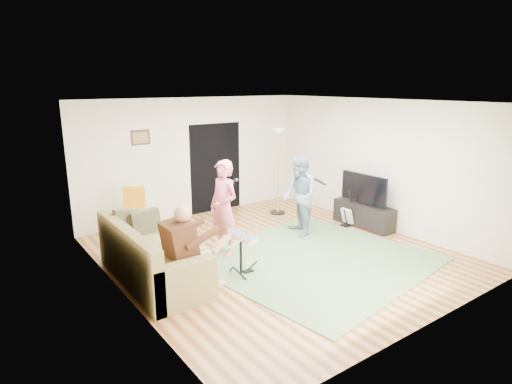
% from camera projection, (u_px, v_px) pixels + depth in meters
% --- Properties ---
extents(floor, '(6.00, 6.00, 0.00)m').
position_uv_depth(floor, '(275.00, 253.00, 7.77)').
color(floor, brown).
rests_on(floor, ground).
extents(walls, '(5.50, 6.00, 2.70)m').
position_uv_depth(walls, '(276.00, 181.00, 7.43)').
color(walls, beige).
rests_on(walls, floor).
extents(ceiling, '(6.00, 6.00, 0.00)m').
position_uv_depth(ceiling, '(277.00, 102.00, 7.10)').
color(ceiling, white).
rests_on(ceiling, walls).
extents(window_blinds, '(0.00, 2.05, 2.05)m').
position_uv_depth(window_blinds, '(114.00, 190.00, 5.98)').
color(window_blinds, brown).
rests_on(window_blinds, walls).
extents(doorway, '(2.10, 0.00, 2.10)m').
position_uv_depth(doorway, '(216.00, 168.00, 10.17)').
color(doorway, black).
rests_on(doorway, walls).
extents(picture_frame, '(0.42, 0.03, 0.32)m').
position_uv_depth(picture_frame, '(140.00, 137.00, 8.94)').
color(picture_frame, '#3F2314').
rests_on(picture_frame, walls).
extents(area_rug, '(4.04, 3.88, 0.02)m').
position_uv_depth(area_rug, '(315.00, 259.00, 7.48)').
color(area_rug, '#4F7446').
rests_on(area_rug, floor).
extents(sofa, '(0.95, 2.32, 0.94)m').
position_uv_depth(sofa, '(147.00, 263.00, 6.59)').
color(sofa, olive).
rests_on(sofa, floor).
extents(drummer, '(0.86, 0.48, 1.32)m').
position_uv_depth(drummer, '(191.00, 258.00, 6.27)').
color(drummer, '#4B2815').
rests_on(drummer, sofa).
extents(drum_kit, '(0.38, 0.69, 0.71)m').
position_uv_depth(drum_kit, '(241.00, 257.00, 6.82)').
color(drum_kit, black).
rests_on(drum_kit, floor).
extents(singer, '(0.50, 0.68, 1.72)m').
position_uv_depth(singer, '(224.00, 208.00, 7.56)').
color(singer, '#E16179').
rests_on(singer, floor).
extents(microphone, '(0.06, 0.06, 0.24)m').
position_uv_depth(microphone, '(233.00, 183.00, 7.57)').
color(microphone, black).
rests_on(microphone, singer).
extents(guitarist, '(0.85, 0.96, 1.63)m').
position_uv_depth(guitarist, '(299.00, 196.00, 8.53)').
color(guitarist, '#6C859E').
rests_on(guitarist, floor).
extents(guitar_held, '(0.33, 0.60, 0.26)m').
position_uv_depth(guitar_held, '(307.00, 180.00, 8.57)').
color(guitar_held, white).
rests_on(guitar_held, guitarist).
extents(guitar_spare, '(0.28, 0.25, 0.78)m').
position_uv_depth(guitar_spare, '(347.00, 216.00, 9.22)').
color(guitar_spare, black).
rests_on(guitar_spare, floor).
extents(torchiere_lamp, '(0.36, 0.36, 2.01)m').
position_uv_depth(torchiere_lamp, '(278.00, 156.00, 9.84)').
color(torchiere_lamp, black).
rests_on(torchiere_lamp, floor).
extents(dining_chair, '(0.56, 0.59, 1.04)m').
position_uv_depth(dining_chair, '(135.00, 222.00, 8.36)').
color(dining_chair, '#CCB185').
rests_on(dining_chair, floor).
extents(tv_cabinet, '(0.40, 1.40, 0.50)m').
position_uv_depth(tv_cabinet, '(364.00, 215.00, 9.19)').
color(tv_cabinet, black).
rests_on(tv_cabinet, floor).
extents(television, '(0.06, 1.16, 0.61)m').
position_uv_depth(television, '(364.00, 188.00, 9.02)').
color(television, black).
rests_on(television, tv_cabinet).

